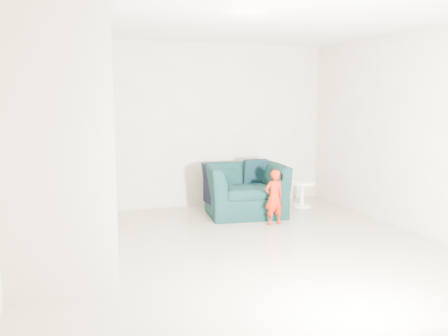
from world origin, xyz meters
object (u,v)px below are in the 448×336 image
Objects in this scene: armchair at (244,190)px; toddler at (274,197)px; side_table at (302,190)px; staircase at (57,177)px.

toddler reaches higher than armchair.
toddler reaches higher than side_table.
side_table is (1.10, 0.16, -0.10)m from armchair.
side_table is 4.17m from staircase.
armchair is 0.75m from toddler.
toddler is at bearing 11.79° from staircase.
staircase is (-2.73, -1.33, 0.56)m from armchair.
staircase is at bearing -146.42° from armchair.
side_table is 0.12× the size of staircase.
toddler is 1.86× the size of side_table.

